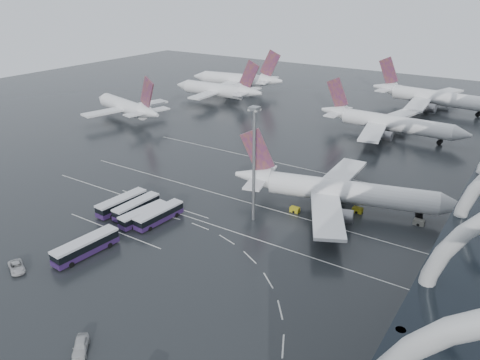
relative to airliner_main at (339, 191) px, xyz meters
The scene contains 25 objects.
ground 25.00m from the airliner_main, 121.12° to the right, with size 420.00×420.00×0.00m, color black.
lane_marking_near 26.70m from the airliner_main, 118.87° to the right, with size 120.00×0.25×0.01m, color silver.
lane_marking_mid 16.24m from the airliner_main, 144.55° to the right, with size 120.00×0.25×0.01m, color silver.
lane_marking_far 23.26m from the airliner_main, 123.83° to the left, with size 120.00×0.25×0.01m, color silver.
bus_bay_line_south 52.35m from the airliner_main, 134.74° to the right, with size 28.00×0.25×0.01m, color silver.
bus_bay_line_north 42.55m from the airliner_main, 150.17° to the right, with size 28.00×0.25×0.01m, color silver.
airliner_main is the anchor object (origin of this frame).
airliner_gate_b 64.31m from the airliner_main, 97.34° to the left, with size 52.69×47.49×18.34m.
airliner_gate_c 110.92m from the airliner_main, 92.04° to the left, with size 56.17×51.41×20.00m.
jet_remote_west 102.97m from the airliner_main, 164.29° to the left, with size 43.86×35.56×19.19m.
jet_remote_mid 113.41m from the airliner_main, 140.38° to the left, with size 45.31×36.46×19.78m.
jet_remote_far 133.19m from the airliner_main, 134.06° to the left, with size 47.94×38.75×20.86m.
bus_row_near_a 51.38m from the airliner_main, 145.66° to the right, with size 3.75×13.44×3.27m.
bus_row_near_b 47.63m from the airliner_main, 143.45° to the right, with size 3.26×12.66×3.10m.
bus_row_near_c 45.63m from the airliner_main, 138.29° to the right, with size 4.13×12.46×3.01m.
bus_row_near_d 42.17m from the airliner_main, 137.25° to the right, with size 3.71×12.97×3.15m.
bus_row_far_c 57.61m from the airliner_main, 125.62° to the right, with size 4.16×14.16×3.44m.
van_curve_a 70.32m from the airliner_main, 124.73° to the right, with size 2.45×5.32×1.48m, color #BDBDBD.
van_curve_b 66.17m from the airliner_main, 101.41° to the right, with size 2.01×5.01×1.71m, color #BDBDBD.
floodlight_mast 24.26m from the airliner_main, 130.94° to the right, with size 2.01×2.01×26.26m.
gse_cart_belly_a 6.13m from the airliner_main, ahead, with size 2.34×1.38×1.27m, color #AB9E16.
gse_cart_belly_b 20.06m from the airliner_main, 37.09° to the left, with size 2.49×1.47×1.36m, color slate.
gse_cart_belly_c 11.26m from the airliner_main, 136.99° to the right, with size 2.22×1.31×1.21m, color #AB9E16.
gse_cart_belly_d 18.85m from the airliner_main, ahead, with size 2.35×1.39×1.28m, color slate.
gse_cart_belly_e 15.43m from the airliner_main, 69.83° to the left, with size 2.09×1.24×1.14m, color #AB9E16.
Camera 1 is at (48.67, -75.30, 50.02)m, focal length 35.00 mm.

